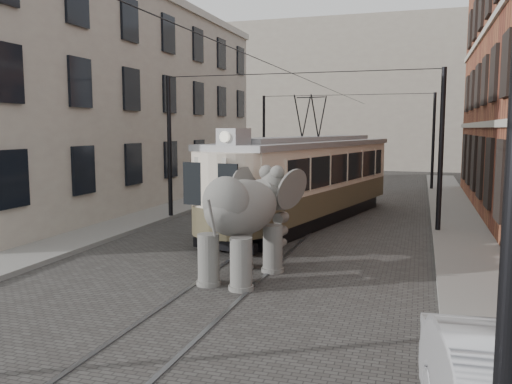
% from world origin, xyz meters
% --- Properties ---
extents(ground, '(120.00, 120.00, 0.00)m').
position_xyz_m(ground, '(0.00, 0.00, 0.00)').
color(ground, '#3C3A37').
extents(tram_rails, '(1.54, 80.00, 0.02)m').
position_xyz_m(tram_rails, '(0.00, 0.00, 0.01)').
color(tram_rails, slate).
rests_on(tram_rails, ground).
extents(sidewalk_right, '(2.00, 60.00, 0.15)m').
position_xyz_m(sidewalk_right, '(6.00, 0.00, 0.07)').
color(sidewalk_right, slate).
rests_on(sidewalk_right, ground).
extents(sidewalk_left, '(2.00, 60.00, 0.15)m').
position_xyz_m(sidewalk_left, '(-6.50, 0.00, 0.07)').
color(sidewalk_left, slate).
rests_on(sidewalk_left, ground).
extents(stucco_building, '(7.00, 24.00, 10.00)m').
position_xyz_m(stucco_building, '(-11.00, 10.00, 5.00)').
color(stucco_building, gray).
rests_on(stucco_building, ground).
extents(distant_block, '(28.00, 10.00, 14.00)m').
position_xyz_m(distant_block, '(0.00, 40.00, 7.00)').
color(distant_block, gray).
rests_on(distant_block, ground).
extents(catenary, '(11.00, 30.20, 6.00)m').
position_xyz_m(catenary, '(-0.20, 5.00, 3.00)').
color(catenary, black).
rests_on(catenary, ground).
extents(tram, '(5.47, 13.19, 5.13)m').
position_xyz_m(tram, '(0.21, 6.94, 2.56)').
color(tram, beige).
rests_on(tram, ground).
extents(elephant, '(3.27, 4.99, 2.84)m').
position_xyz_m(elephant, '(0.21, -1.63, 1.42)').
color(elephant, '#64625D').
rests_on(elephant, ground).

